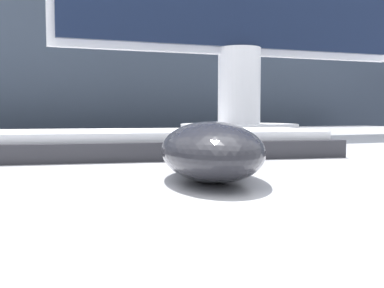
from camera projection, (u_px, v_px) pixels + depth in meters
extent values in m
cube|color=#333D4C|center=(50.00, 190.00, 1.18)|extent=(5.00, 0.03, 1.16)
ellipsoid|color=#232328|center=(211.00, 151.00, 0.28)|extent=(0.09, 0.13, 0.04)
cube|color=#28282D|center=(127.00, 147.00, 0.43)|extent=(0.40, 0.18, 0.02)
cube|color=silver|center=(127.00, 135.00, 0.43)|extent=(0.38, 0.16, 0.01)
cylinder|color=white|center=(239.00, 130.00, 0.79)|extent=(0.21, 0.21, 0.02)
cylinder|color=white|center=(239.00, 86.00, 0.79)|extent=(0.07, 0.07, 0.13)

